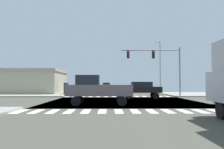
# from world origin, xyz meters

# --- Properties ---
(ground) EXTENTS (90.00, 90.00, 0.05)m
(ground) POSITION_xyz_m (0.00, 0.00, -0.03)
(ground) COLOR #45443B
(sidewalk_corner_ne) EXTENTS (12.00, 12.00, 0.14)m
(sidewalk_corner_ne) POSITION_xyz_m (13.00, 12.00, 0.07)
(sidewalk_corner_ne) COLOR gray
(sidewalk_corner_ne) RESTS_ON ground
(sidewalk_corner_nw) EXTENTS (12.00, 12.00, 0.14)m
(sidewalk_corner_nw) POSITION_xyz_m (-13.00, 12.00, 0.07)
(sidewalk_corner_nw) COLOR gray
(sidewalk_corner_nw) RESTS_ON ground
(crosswalk_near) EXTENTS (13.50, 2.00, 0.01)m
(crosswalk_near) POSITION_xyz_m (-0.25, -7.30, 0.00)
(crosswalk_near) COLOR white
(crosswalk_near) RESTS_ON ground
(crosswalk_far) EXTENTS (13.50, 2.00, 0.01)m
(crosswalk_far) POSITION_xyz_m (-0.25, 7.30, 0.00)
(crosswalk_far) COLOR white
(crosswalk_far) RESTS_ON ground
(traffic_signal_mast) EXTENTS (7.78, 0.55, 6.43)m
(traffic_signal_mast) POSITION_xyz_m (4.85, 7.13, 4.80)
(traffic_signal_mast) COLOR gray
(traffic_signal_mast) RESTS_ON ground
(street_lamp) EXTENTS (1.78, 0.32, 9.05)m
(street_lamp) POSITION_xyz_m (7.39, 16.59, 5.33)
(street_lamp) COLOR gray
(street_lamp) RESTS_ON ground
(bank_building) EXTENTS (16.40, 9.23, 3.95)m
(bank_building) POSITION_xyz_m (-16.66, 15.21, 1.98)
(bank_building) COLOR #ADA48C
(bank_building) RESTS_ON ground
(sedan_queued_3) EXTENTS (4.30, 1.80, 1.88)m
(sedan_queued_3) POSITION_xyz_m (2.30, 3.50, 1.12)
(sedan_queued_3) COLOR black
(sedan_queued_3) RESTS_ON ground
(suv_leading_1) EXTENTS (1.96, 4.60, 2.34)m
(suv_leading_1) POSITION_xyz_m (-5.00, 21.44, 1.39)
(suv_leading_1) COLOR black
(suv_leading_1) RESTS_ON ground
(sedan_trailing_4) EXTENTS (1.80, 4.30, 1.88)m
(sedan_trailing_4) POSITION_xyz_m (-2.00, 28.29, 1.12)
(sedan_trailing_4) COLOR black
(sedan_trailing_4) RESTS_ON ground
(pickup_middle_1) EXTENTS (2.00, 5.10, 2.35)m
(pickup_middle_1) POSITION_xyz_m (-5.00, 38.82, 1.29)
(pickup_middle_1) COLOR black
(pickup_middle_1) RESTS_ON ground
(pickup_inner_3) EXTENTS (5.10, 2.00, 2.35)m
(pickup_inner_3) POSITION_xyz_m (-2.28, -3.50, 1.29)
(pickup_inner_3) COLOR black
(pickup_inner_3) RESTS_ON ground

